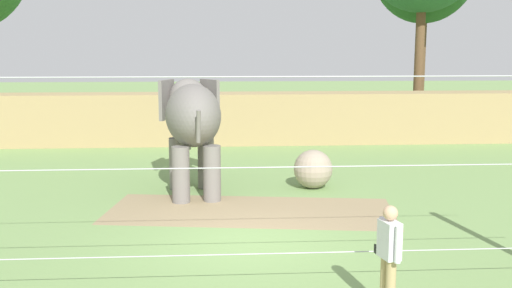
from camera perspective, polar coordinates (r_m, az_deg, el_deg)
The scene contains 7 objects.
ground_plane at distance 12.33m, azimuth -0.79°, elevation -9.35°, with size 120.00×120.00×0.00m, color #759956.
dirt_patch at distance 14.54m, azimuth -0.56°, elevation -6.45°, with size 6.93×2.85×0.01m, color #937F5B.
embankment_wall at distance 24.69m, azimuth -2.33°, elevation 2.49°, with size 36.00×1.80×2.10m, color tan.
elephant at distance 16.15m, azimuth -6.16°, elevation 2.40°, with size 1.90×4.12×3.06m.
enrichment_ball at distance 16.82m, azimuth 5.52°, elevation -2.42°, with size 1.10×1.10×1.10m, color gray.
cable_fence at distance 9.34m, azimuth 0.01°, elevation -3.73°, with size 11.74×0.19×3.64m.
zookeeper at distance 9.04m, azimuth 12.67°, elevation -10.38°, with size 0.30×0.58×1.67m.
Camera 1 is at (-0.59, -11.67, 3.92)m, focal length 41.54 mm.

